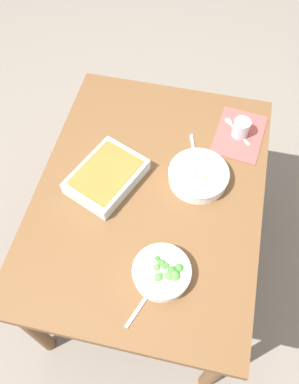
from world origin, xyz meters
TOP-DOWN VIEW (x-y plane):
  - ground_plane at (0.00, 0.00)m, footprint 6.00×6.00m
  - dining_table at (0.00, 0.00)m, footprint 1.20×0.90m
  - placemat at (-0.37, 0.32)m, footprint 0.30×0.23m
  - stew_bowl at (-0.10, 0.18)m, footprint 0.24×0.24m
  - broccoli_bowl at (0.33, 0.12)m, footprint 0.21×0.21m
  - baking_dish at (-0.02, -0.18)m, footprint 0.36×0.32m
  - drink_cup at (-0.37, 0.32)m, footprint 0.07×0.07m
  - spoon_by_stew at (-0.22, 0.15)m, footprint 0.17×0.07m
  - spoon_by_broccoli at (0.43, 0.08)m, footprint 0.17×0.08m
  - spoon_spare at (-0.41, 0.29)m, footprint 0.14×0.13m

SIDE VIEW (x-z plane):
  - ground_plane at x=0.00m, z-range 0.00..0.00m
  - dining_table at x=0.00m, z-range 0.28..1.02m
  - placemat at x=-0.37m, z-range 0.74..0.74m
  - spoon_by_stew at x=-0.22m, z-range 0.74..0.75m
  - spoon_by_broccoli at x=0.43m, z-range 0.74..0.75m
  - spoon_spare at x=-0.41m, z-range 0.74..0.75m
  - broccoli_bowl at x=0.33m, z-range 0.74..0.80m
  - stew_bowl at x=-0.10m, z-range 0.74..0.80m
  - baking_dish at x=-0.02m, z-range 0.74..0.80m
  - drink_cup at x=-0.37m, z-range 0.74..0.82m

